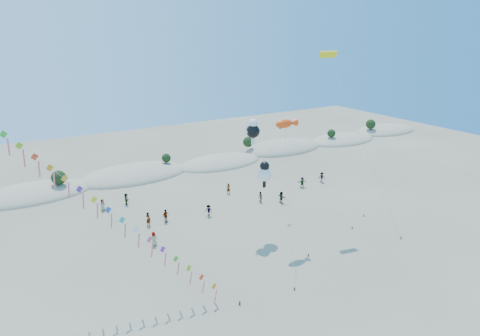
% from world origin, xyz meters
% --- Properties ---
extents(dune_ridge, '(145.30, 11.49, 5.57)m').
position_xyz_m(dune_ridge, '(1.06, 45.14, 0.11)').
color(dune_ridge, tan).
rests_on(dune_ridge, ground).
extents(kite_train, '(23.03, 14.21, 22.88)m').
position_xyz_m(kite_train, '(-13.96, 13.75, 11.88)').
color(kite_train, '#3F2D1E').
rests_on(kite_train, ground).
extents(fish_kite, '(6.94, 10.05, 14.34)m').
position_xyz_m(fish_kite, '(9.22, 14.93, 13.81)').
color(fish_kite, '#3F2D1E').
rests_on(fish_kite, ground).
extents(cartoon_kite_low, '(2.22, 7.84, 9.30)m').
position_xyz_m(cartoon_kite_low, '(7.49, 16.50, 7.94)').
color(cartoon_kite_low, '#3F2D1E').
rests_on(cartoon_kite_low, ground).
extents(cartoon_kite_high, '(11.95, 7.17, 14.07)m').
position_xyz_m(cartoon_kite_high, '(6.91, 18.15, 12.77)').
color(cartoon_kite_high, '#3F2D1E').
rests_on(cartoon_kite_high, ground).
extents(parafoil_kite, '(5.50, 10.55, 21.36)m').
position_xyz_m(parafoil_kite, '(16.66, 16.78, 20.50)').
color(parafoil_kite, '#3F2D1E').
rests_on(parafoil_kite, ground).
extents(dark_kite, '(8.94, 8.21, 12.30)m').
position_xyz_m(dark_kite, '(15.84, 19.27, 8.33)').
color(dark_kite, '#3F2D1E').
rests_on(dark_kite, ground).
extents(beachgoers, '(34.68, 14.37, 1.89)m').
position_xyz_m(beachgoers, '(7.58, 26.69, 0.85)').
color(beachgoers, slate).
rests_on(beachgoers, ground).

